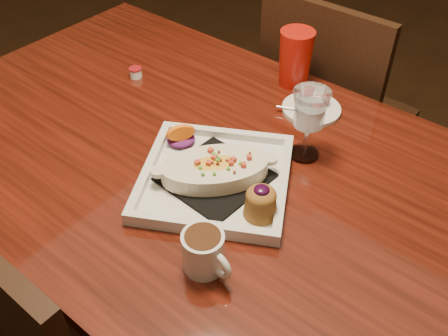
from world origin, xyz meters
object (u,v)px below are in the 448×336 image
Objects in this scene: plate at (218,175)px; goblet at (310,113)px; coffee_mug at (204,251)px; chair_far at (329,115)px; red_tumbler at (295,58)px; saucer at (311,107)px; table at (203,186)px.

goblet reaches higher than plate.
plate is 0.21m from coffee_mug.
coffee_mug is at bearing 103.51° from chair_far.
red_tumbler is (-0.10, 0.44, 0.05)m from plate.
red_tumbler reaches higher than coffee_mug.
red_tumbler reaches higher than saucer.
coffee_mug is 0.65m from red_tumbler.
red_tumbler is (-0.19, 0.24, -0.04)m from goblet.
plate is (0.09, -0.68, 0.27)m from chair_far.
table is 8.92× the size of goblet.
plate is 0.23m from goblet.
chair_far is at bearing 90.00° from table.
chair_far is 5.53× the size of goblet.
plate is 2.81× the size of saucer.
saucer reaches higher than table.
goblet is at bearing 110.21° from chair_far.
goblet reaches higher than red_tumbler.
plate is 2.75× the size of red_tumbler.
goblet is at bearing -51.91° from red_tumbler.
goblet is 1.11× the size of red_tumbler.
chair_far is at bearing 88.12° from red_tumbler.
table is 0.31m from goblet.
chair_far is 0.74m from plate.
goblet reaches higher than coffee_mug.
table is at bearing 121.47° from plate.
goblet is 1.14× the size of saucer.
saucer is (0.10, 0.30, 0.11)m from table.
plate is at bearing -114.04° from goblet.
plate is at bearing -77.35° from red_tumbler.
chair_far is 0.93m from coffee_mug.
coffee_mug is 0.64× the size of goblet.
coffee_mug reaches higher than saucer.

